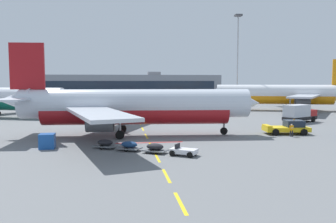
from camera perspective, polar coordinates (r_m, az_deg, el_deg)
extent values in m
plane|color=slate|center=(64.58, 15.33, -1.68)|extent=(400.00, 400.00, 0.00)
cube|color=yellow|center=(21.58, 2.03, -14.69)|extent=(0.24, 4.00, 0.01)
cube|color=yellow|center=(27.35, -0.25, -10.42)|extent=(0.24, 4.00, 0.01)
cube|color=yellow|center=(33.55, -1.76, -7.53)|extent=(0.24, 4.00, 0.01)
cube|color=yellow|center=(39.55, -2.75, -5.62)|extent=(0.24, 4.00, 0.01)
cube|color=yellow|center=(46.42, -3.55, -4.05)|extent=(0.24, 4.00, 0.01)
cube|color=yellow|center=(53.53, -4.16, -2.85)|extent=(0.24, 4.00, 0.01)
cube|color=yellow|center=(60.34, -4.61, -1.97)|extent=(0.24, 4.00, 0.01)
cube|color=yellow|center=(66.59, -4.94, -1.32)|extent=(0.24, 4.00, 0.01)
cube|color=yellow|center=(72.67, -5.21, -0.80)|extent=(0.24, 4.00, 0.01)
cube|color=yellow|center=(79.53, -5.46, -0.30)|extent=(0.24, 4.00, 0.01)
cube|color=yellow|center=(85.51, -5.64, 0.06)|extent=(0.24, 4.00, 0.01)
cube|color=yellow|center=(91.66, -5.81, 0.39)|extent=(0.24, 4.00, 0.01)
cube|color=yellow|center=(97.27, -5.94, 0.65)|extent=(0.24, 4.00, 0.01)
cube|color=yellow|center=(104.19, -6.08, 0.93)|extent=(0.24, 4.00, 0.01)
cube|color=#B21414|center=(41.64, -3.02, -5.08)|extent=(8.00, 0.40, 0.01)
cylinder|color=silver|center=(46.68, -5.22, 1.30)|extent=(30.29, 5.94, 3.80)
cylinder|color=maroon|center=(46.76, -5.21, 0.02)|extent=(24.69, 5.24, 3.50)
cone|color=silver|center=(48.74, 12.77, 1.35)|extent=(3.76, 3.96, 3.72)
cone|color=silver|center=(49.57, -23.75, 1.66)|extent=(4.42, 3.52, 3.23)
cube|color=#192333|center=(48.41, 11.59, 2.14)|extent=(1.80, 2.96, 0.60)
cube|color=maroon|center=(48.98, -22.00, 6.87)|extent=(4.41, 0.67, 6.00)
cube|color=silver|center=(52.25, -21.50, 2.20)|extent=(3.65, 6.61, 0.24)
cube|color=silver|center=(46.19, -23.88, 1.80)|extent=(3.65, 6.61, 0.24)
cube|color=#B7BCC6|center=(55.41, -9.14, 1.34)|extent=(11.15, 17.51, 0.36)
cube|color=#B7BCC6|center=(38.56, -11.40, -0.25)|extent=(9.09, 17.66, 0.36)
cylinder|color=#4C4F54|center=(52.56, -9.58, -0.45)|extent=(3.34, 2.32, 2.10)
cylinder|color=black|center=(52.43, -7.84, -0.44)|extent=(0.25, 1.79, 1.79)
cylinder|color=#4C4F54|center=(41.69, -11.04, -1.86)|extent=(3.34, 2.32, 2.10)
cylinder|color=black|center=(41.52, -8.85, -1.86)|extent=(0.25, 1.79, 1.79)
cylinder|color=gray|center=(48.14, 9.12, -1.59)|extent=(0.28, 0.28, 2.67)
cylinder|color=black|center=(48.31, 9.09, -3.16)|extent=(1.01, 0.35, 0.99)
cylinder|color=gray|center=(49.57, -7.45, -1.35)|extent=(0.28, 0.28, 2.61)
cylinder|color=black|center=(50.07, -7.41, -2.79)|extent=(1.12, 0.43, 1.10)
cylinder|color=black|center=(49.38, -7.45, -2.90)|extent=(1.12, 0.43, 1.10)
cylinder|color=gray|center=(44.41, -7.85, -2.08)|extent=(0.28, 0.28, 2.61)
cylinder|color=black|center=(44.94, -7.80, -3.68)|extent=(1.12, 0.43, 1.10)
cylinder|color=black|center=(44.24, -7.86, -3.81)|extent=(1.12, 0.43, 1.10)
cube|color=yellow|center=(50.95, 18.68, -2.70)|extent=(6.27, 3.43, 0.60)
cube|color=#192333|center=(51.25, 19.84, -1.85)|extent=(2.62, 2.37, 0.90)
cube|color=yellow|center=(50.03, 15.86, -2.28)|extent=(0.97, 2.58, 0.24)
sphere|color=orange|center=(51.19, 19.86, -1.24)|extent=(0.16, 0.16, 0.16)
cylinder|color=black|center=(49.03, 17.15, -3.25)|extent=(0.94, 0.49, 0.90)
cylinder|color=black|center=(51.66, 16.13, -2.82)|extent=(0.94, 0.49, 0.90)
cylinder|color=black|center=(50.41, 21.28, -3.15)|extent=(0.94, 0.49, 0.90)
cylinder|color=black|center=(52.97, 20.09, -2.73)|extent=(0.94, 0.49, 0.90)
cylinder|color=white|center=(91.59, 17.77, 2.95)|extent=(30.76, 13.08, 3.92)
cylinder|color=orange|center=(91.63, 17.75, 2.27)|extent=(25.16, 11.04, 3.60)
cone|color=white|center=(90.66, 8.01, 3.12)|extent=(4.60, 4.75, 3.84)
cube|color=#192333|center=(90.62, 8.70, 3.54)|extent=(2.46, 3.30, 0.62)
cube|color=#B7BCC6|center=(83.70, 21.40, 2.34)|extent=(14.46, 16.99, 0.37)
cube|color=#B7BCC6|center=(100.90, 19.35, 2.79)|extent=(5.48, 17.66, 0.37)
cylinder|color=#4C4F54|center=(86.83, 21.05, 1.45)|extent=(3.80, 3.06, 2.16)
cylinder|color=black|center=(86.51, 19.98, 1.47)|extent=(0.67, 1.79, 1.84)
cylinder|color=#4C4F54|center=(97.94, 19.72, 1.85)|extent=(3.80, 3.06, 2.16)
cylinder|color=black|center=(97.66, 18.77, 1.86)|extent=(0.67, 1.79, 1.84)
cylinder|color=gray|center=(90.75, 10.04, 1.48)|extent=(0.29, 0.29, 2.75)
cylinder|color=black|center=(90.85, 10.03, 0.62)|extent=(1.06, 0.58, 1.02)
cylinder|color=gray|center=(89.38, 19.28, 1.24)|extent=(0.29, 0.29, 2.69)
cylinder|color=black|center=(89.12, 19.29, 0.37)|extent=(1.19, 0.69, 1.13)
cylinder|color=black|center=(89.83, 19.22, 0.40)|extent=(1.19, 0.69, 1.13)
cylinder|color=gray|center=(94.66, 18.73, 1.45)|extent=(0.29, 0.29, 2.69)
cylinder|color=black|center=(94.39, 18.74, 0.62)|extent=(1.19, 0.69, 1.13)
cylinder|color=black|center=(95.10, 18.67, 0.66)|extent=(1.19, 0.69, 1.13)
cone|color=silver|center=(70.15, -16.89, 2.22)|extent=(4.46, 4.59, 3.62)
cube|color=#192333|center=(70.64, -17.62, 2.75)|extent=(2.43, 3.14, 0.58)
cube|color=#B7BCC6|center=(87.28, -24.81, 2.17)|extent=(14.19, 15.65, 0.35)
cylinder|color=black|center=(84.19, -25.21, 1.11)|extent=(0.72, 1.66, 1.73)
cylinder|color=gray|center=(71.85, -18.96, 0.31)|extent=(0.27, 0.27, 2.59)
cylinder|color=black|center=(71.96, -18.94, -0.72)|extent=(1.00, 0.59, 0.96)
cube|color=black|center=(66.27, 20.70, -1.01)|extent=(7.33, 5.31, 0.60)
cube|color=maroon|center=(68.11, 21.82, -0.18)|extent=(3.17, 3.13, 1.10)
cube|color=#192333|center=(69.07, 22.34, -0.04)|extent=(0.92, 1.74, 0.64)
cube|color=#B7BCC6|center=(65.35, 20.25, 0.11)|extent=(5.33, 4.30, 2.10)
cylinder|color=black|center=(68.81, 20.92, -1.03)|extent=(0.98, 0.68, 0.96)
cylinder|color=black|center=(67.51, 22.61, -1.19)|extent=(0.98, 0.68, 0.96)
cylinder|color=black|center=(65.16, 18.71, -1.28)|extent=(0.98, 0.68, 0.96)
cylinder|color=black|center=(63.78, 20.45, -1.46)|extent=(0.98, 0.68, 0.96)
cube|color=silver|center=(34.39, 2.55, -6.45)|extent=(2.95, 2.56, 0.44)
cube|color=black|center=(34.54, 1.54, -5.72)|extent=(0.69, 1.02, 0.56)
cylinder|color=black|center=(34.76, 4.38, -6.64)|extent=(0.57, 0.45, 0.56)
cylinder|color=black|center=(33.47, 3.58, -7.09)|extent=(0.57, 0.45, 0.56)
cylinder|color=black|center=(35.39, 1.58, -6.42)|extent=(0.57, 0.45, 0.56)
cylinder|color=black|center=(34.12, 0.69, -6.84)|extent=(0.57, 0.45, 0.56)
cube|color=slate|center=(35.63, -2.13, -6.34)|extent=(2.83, 2.54, 0.12)
ellipsoid|color=black|center=(35.56, -2.13, -5.74)|extent=(2.18, 1.98, 0.64)
cylinder|color=black|center=(36.24, -1.66, -6.24)|extent=(0.45, 0.35, 0.44)
cylinder|color=black|center=(35.05, -2.62, -6.63)|extent=(0.45, 0.35, 0.44)
cube|color=slate|center=(37.02, -6.34, -5.94)|extent=(2.83, 2.54, 0.12)
ellipsoid|color=navy|center=(36.95, -6.34, -5.36)|extent=(2.18, 1.98, 0.64)
cylinder|color=black|center=(37.60, -5.82, -5.86)|extent=(0.45, 0.35, 0.44)
cylinder|color=black|center=(36.46, -6.87, -6.21)|extent=(0.45, 0.35, 0.44)
cube|color=slate|center=(38.59, -10.21, -5.54)|extent=(2.83, 2.54, 0.12)
ellipsoid|color=black|center=(38.52, -10.22, -4.99)|extent=(2.18, 1.98, 0.64)
cylinder|color=black|center=(39.15, -9.66, -5.47)|extent=(0.45, 0.35, 0.44)
cylinder|color=black|center=(38.05, -10.78, -5.79)|extent=(0.45, 0.35, 0.44)
cylinder|color=#232328|center=(48.74, 19.35, -3.40)|extent=(0.16, 0.16, 0.83)
cylinder|color=#232328|center=(48.76, 19.62, -3.40)|extent=(0.16, 0.16, 0.83)
cube|color=orange|center=(48.65, 19.51, -2.55)|extent=(0.53, 0.39, 0.62)
cube|color=silver|center=(48.65, 19.51, -2.51)|extent=(0.55, 0.41, 0.06)
sphere|color=beige|center=(48.60, 19.52, -2.05)|extent=(0.23, 0.23, 0.23)
cylinder|color=orange|center=(48.45, 19.25, -2.54)|extent=(0.09, 0.09, 0.56)
cylinder|color=orange|center=(48.85, 19.76, -2.49)|extent=(0.09, 0.09, 0.56)
cube|color=#194C9E|center=(40.10, -19.10, -4.59)|extent=(1.65, 1.62, 1.60)
cube|color=silver|center=(40.10, -19.10, -4.59)|extent=(1.62, 0.10, 1.36)
cylinder|color=slate|center=(97.08, 11.15, 0.75)|extent=(0.70, 0.70, 0.60)
cylinder|color=#9EA0A5|center=(96.96, 11.27, 7.82)|extent=(0.36, 0.36, 24.55)
cube|color=#3F3F44|center=(98.41, 11.39, 15.12)|extent=(1.80, 1.80, 0.50)
cube|color=gray|center=(165.89, -6.75, 4.16)|extent=(85.85, 20.55, 10.13)
cube|color=#192333|center=(155.56, -6.67, 4.30)|extent=(78.98, 0.12, 3.65)
cube|color=gray|center=(166.72, -2.32, 6.21)|extent=(6.00, 5.00, 1.60)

